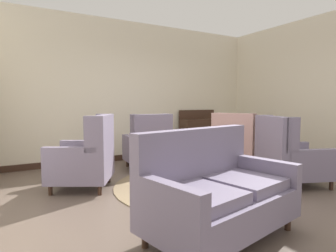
# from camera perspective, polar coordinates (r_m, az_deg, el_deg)

# --- Properties ---
(ground) EXTENTS (8.44, 8.44, 0.00)m
(ground) POSITION_cam_1_polar(r_m,az_deg,el_deg) (4.23, 8.91, -12.67)
(ground) COLOR brown
(wall_back) EXTENTS (6.19, 0.08, 3.01)m
(wall_back) POSITION_cam_1_polar(r_m,az_deg,el_deg) (6.45, -6.63, 6.81)
(wall_back) COLOR beige
(wall_back) RESTS_ON ground
(wall_right) EXTENTS (0.08, 3.89, 3.01)m
(wall_right) POSITION_cam_1_polar(r_m,az_deg,el_deg) (6.84, 24.74, 6.29)
(wall_right) COLOR beige
(wall_right) RESTS_ON ground
(baseboard_back) EXTENTS (6.03, 0.03, 0.12)m
(baseboard_back) POSITION_cam_1_polar(r_m,az_deg,el_deg) (6.51, -6.32, -5.97)
(baseboard_back) COLOR #382319
(baseboard_back) RESTS_ON ground
(area_rug) EXTENTS (2.60, 2.60, 0.01)m
(area_rug) POSITION_cam_1_polar(r_m,az_deg,el_deg) (4.46, 6.46, -11.66)
(area_rug) COLOR #847051
(area_rug) RESTS_ON ground
(coffee_table) EXTENTS (0.79, 0.79, 0.48)m
(coffee_table) POSITION_cam_1_polar(r_m,az_deg,el_deg) (4.20, 6.00, -7.38)
(coffee_table) COLOR #382319
(coffee_table) RESTS_ON ground
(porcelain_vase) EXTENTS (0.18, 0.18, 0.39)m
(porcelain_vase) POSITION_cam_1_polar(r_m,az_deg,el_deg) (4.17, 5.09, -3.93)
(porcelain_vase) COLOR brown
(porcelain_vase) RESTS_ON coffee_table
(settee) EXTENTS (1.60, 1.09, 1.00)m
(settee) POSITION_cam_1_polar(r_m,az_deg,el_deg) (2.79, 9.59, -13.02)
(settee) COLOR slate
(settee) RESTS_ON ground
(armchair_foreground_right) EXTENTS (0.80, 0.84, 1.05)m
(armchair_foreground_right) POSITION_cam_1_polar(r_m,az_deg,el_deg) (5.41, -3.96, -3.94)
(armchair_foreground_right) COLOR slate
(armchair_foreground_right) RESTS_ON ground
(armchair_near_window) EXTENTS (1.14, 1.08, 1.08)m
(armchair_near_window) POSITION_cam_1_polar(r_m,az_deg,el_deg) (5.41, 13.51, -4.07)
(armchair_near_window) COLOR tan
(armchair_near_window) RESTS_ON ground
(armchair_back_corner) EXTENTS (1.11, 1.09, 1.08)m
(armchair_back_corner) POSITION_cam_1_polar(r_m,az_deg,el_deg) (4.37, -15.80, -6.12)
(armchair_back_corner) COLOR slate
(armchair_back_corner) RESTS_ON ground
(armchair_near_sideboard) EXTENTS (1.15, 1.10, 1.06)m
(armchair_near_sideboard) POSITION_cam_1_polar(r_m,az_deg,el_deg) (4.76, 22.87, -5.69)
(armchair_near_sideboard) COLOR slate
(armchair_near_sideboard) RESTS_ON ground
(side_table) EXTENTS (0.46, 0.46, 0.67)m
(side_table) POSITION_cam_1_polar(r_m,az_deg,el_deg) (5.81, 18.34, -4.03)
(side_table) COLOR #382319
(side_table) RESTS_ON ground
(sideboard) EXTENTS (1.03, 0.39, 1.08)m
(sideboard) POSITION_cam_1_polar(r_m,az_deg,el_deg) (7.03, 6.55, -1.63)
(sideboard) COLOR #382319
(sideboard) RESTS_ON ground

